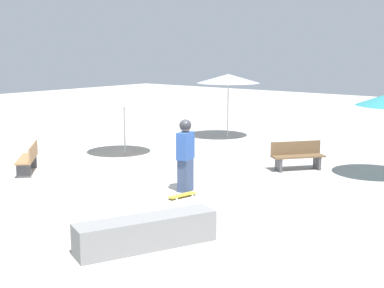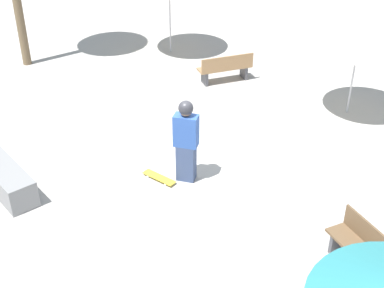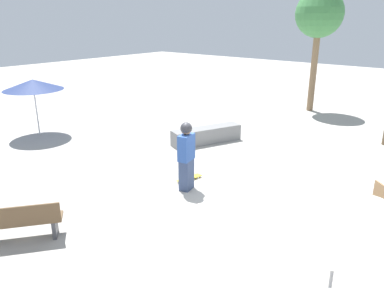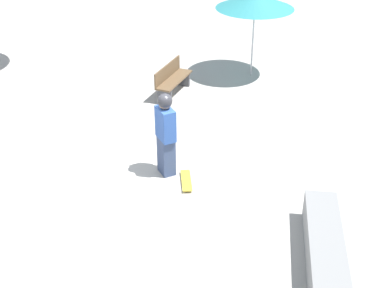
% 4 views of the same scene
% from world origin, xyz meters
% --- Properties ---
extents(ground_plane, '(60.00, 60.00, 0.00)m').
position_xyz_m(ground_plane, '(0.00, 0.00, 0.00)').
color(ground_plane, '#ADA8A0').
extents(skater_main, '(0.37, 0.54, 1.86)m').
position_xyz_m(skater_main, '(0.22, 0.22, 1.00)').
color(skater_main, '#38476B').
rests_on(skater_main, ground_plane).
extents(skateboard, '(0.34, 0.82, 0.07)m').
position_xyz_m(skateboard, '(0.53, -0.27, 0.06)').
color(skateboard, gold).
rests_on(skateboard, ground_plane).
extents(bench_near, '(1.32, 1.54, 0.85)m').
position_xyz_m(bench_near, '(1.26, 4.22, 0.43)').
color(bench_near, '#47474C').
rests_on(bench_near, ground_plane).
extents(bench_far, '(1.48, 1.40, 0.85)m').
position_xyz_m(bench_far, '(-4.67, -1.11, 0.43)').
color(bench_far, '#47474C').
rests_on(bench_far, ground_plane).
extents(shade_umbrella_cream, '(2.27, 2.27, 2.22)m').
position_xyz_m(shade_umbrella_cream, '(-4.42, 2.54, 2.00)').
color(shade_umbrella_cream, '#B7B7BC').
rests_on(shade_umbrella_cream, ground_plane).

